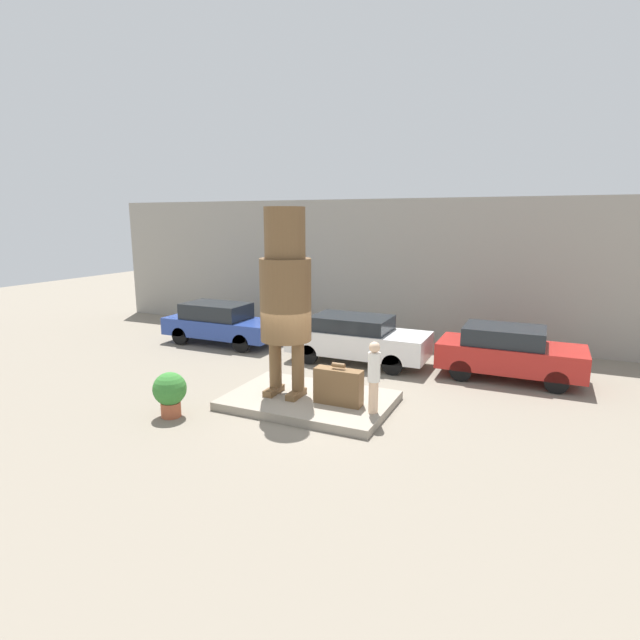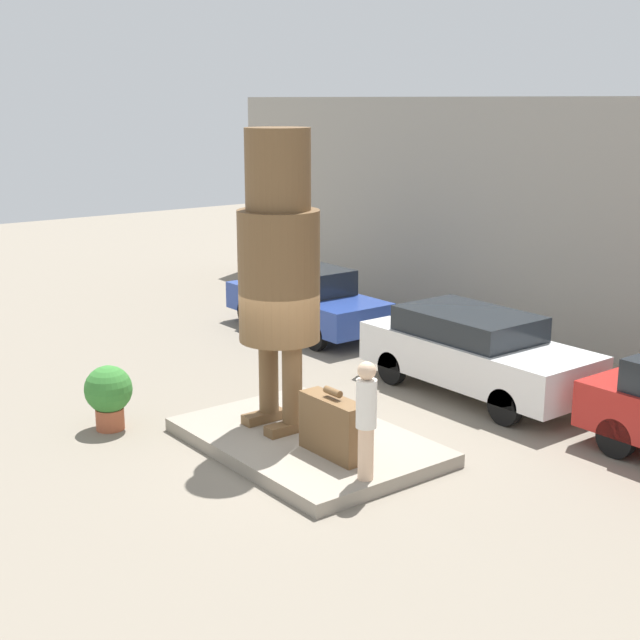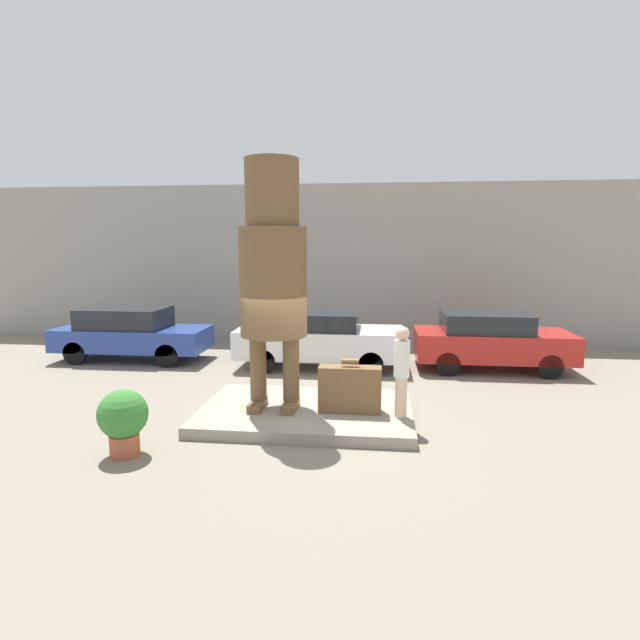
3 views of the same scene
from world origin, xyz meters
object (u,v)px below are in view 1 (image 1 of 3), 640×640
object	(u,v)px
statue_figure	(285,288)
parked_car_red	(509,352)
parked_car_blue	(220,323)
planter_pot	(170,392)
giant_suitcase	(338,386)
tourist	(374,374)
parked_car_white	(357,338)

from	to	relation	value
statue_figure	parked_car_red	size ratio (longest dim) A/B	1.16
parked_car_blue	planter_pot	bearing A→B (deg)	-63.88
giant_suitcase	statue_figure	bearing A→B (deg)	176.25
giant_suitcase	parked_car_blue	size ratio (longest dim) A/B	0.27
tourist	parked_car_red	distance (m)	5.56
statue_figure	giant_suitcase	bearing A→B (deg)	-3.75
giant_suitcase	tourist	world-z (taller)	tourist
parked_car_blue	parked_car_white	xyz separation A→B (m)	(5.77, -0.24, 0.01)
statue_figure	parked_car_blue	bearing A→B (deg)	139.92
tourist	planter_pot	world-z (taller)	tourist
parked_car_red	planter_pot	xyz separation A→B (m)	(-7.35, -6.66, -0.20)
planter_pot	parked_car_white	bearing A→B (deg)	68.44
parked_car_white	parked_car_red	xyz separation A→B (m)	(4.83, 0.27, -0.00)
statue_figure	planter_pot	xyz separation A→B (m)	(-2.14, -2.09, -2.44)
parked_car_white	giant_suitcase	bearing A→B (deg)	-75.39
giant_suitcase	parked_car_blue	bearing A→B (deg)	146.18
parked_car_white	planter_pot	world-z (taller)	parked_car_white
parked_car_red	parked_car_white	bearing A→B (deg)	-176.77
parked_car_blue	parked_car_red	world-z (taller)	parked_car_red
planter_pot	parked_car_red	bearing A→B (deg)	42.18
statue_figure	giant_suitcase	world-z (taller)	statue_figure
parked_car_red	statue_figure	bearing A→B (deg)	-138.77
parked_car_blue	parked_car_red	distance (m)	10.60
parked_car_blue	parked_car_white	world-z (taller)	parked_car_white
parked_car_blue	planter_pot	size ratio (longest dim) A/B	4.00
tourist	giant_suitcase	bearing A→B (deg)	169.40
planter_pot	parked_car_blue	bearing A→B (deg)	116.12
statue_figure	parked_car_red	world-z (taller)	statue_figure
giant_suitcase	planter_pot	size ratio (longest dim) A/B	1.09
tourist	planter_pot	xyz separation A→B (m)	(-4.66, -1.81, -0.54)
statue_figure	parked_car_white	size ratio (longest dim) A/B	1.04
giant_suitcase	parked_car_red	size ratio (longest dim) A/B	0.29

